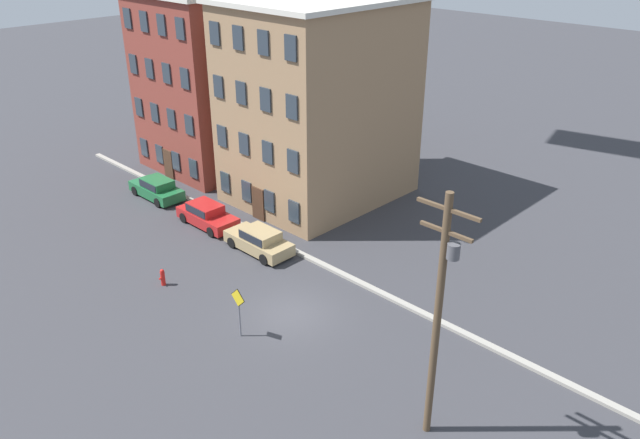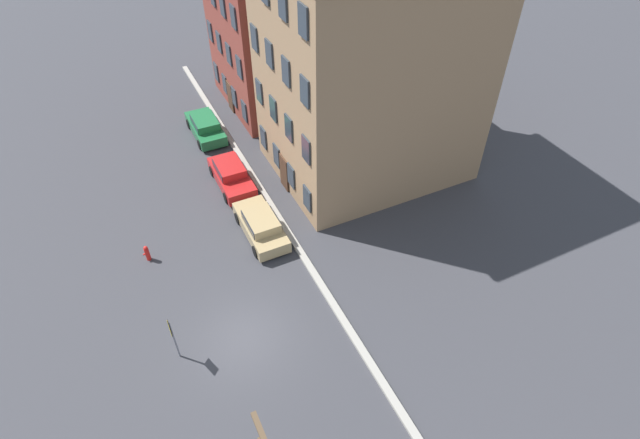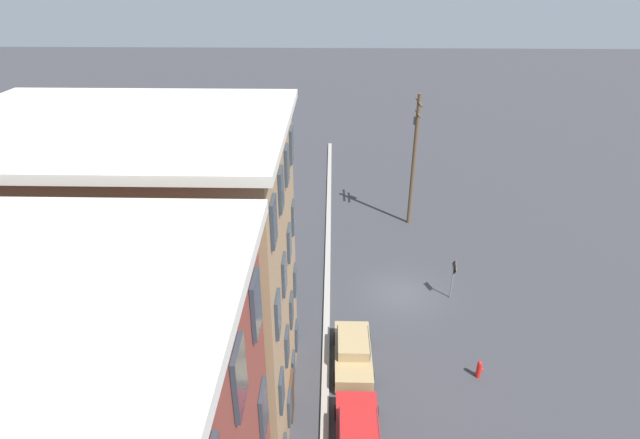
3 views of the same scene
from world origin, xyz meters
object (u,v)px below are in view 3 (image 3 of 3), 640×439
(car_red, at_px, (358,436))
(fire_hydrant, at_px, (479,369))
(caution_sign, at_px, (453,273))
(utility_pole, at_px, (414,154))
(car_tan, at_px, (353,351))

(car_red, distance_m, fire_hydrant, 7.35)
(caution_sign, xyz_separation_m, utility_pole, (9.82, 1.21, 3.84))
(utility_pole, distance_m, fire_hydrant, 17.13)
(utility_pole, bearing_deg, car_red, 166.77)
(car_tan, height_order, utility_pole, utility_pole)
(car_tan, relative_size, fire_hydrant, 4.58)
(car_tan, distance_m, utility_pole, 16.90)
(caution_sign, bearing_deg, car_red, 150.56)
(car_red, relative_size, fire_hydrant, 4.58)
(utility_pole, bearing_deg, caution_sign, -172.96)
(car_tan, height_order, caution_sign, caution_sign)
(caution_sign, bearing_deg, fire_hydrant, 179.99)
(utility_pole, xyz_separation_m, fire_hydrant, (-16.31, -1.21, -5.11))
(car_red, distance_m, car_tan, 5.05)
(caution_sign, bearing_deg, car_tan, 132.88)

